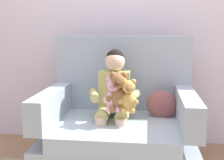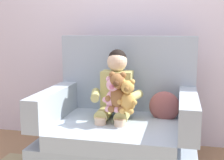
# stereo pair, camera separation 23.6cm
# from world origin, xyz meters

# --- Properties ---
(back_wall) EXTENTS (6.00, 0.10, 2.60)m
(back_wall) POSITION_xyz_m (0.00, 0.74, 1.30)
(back_wall) COLOR silver
(back_wall) RESTS_ON ground
(armchair) EXTENTS (1.24, 0.94, 1.11)m
(armchair) POSITION_xyz_m (0.00, 0.06, 0.34)
(armchair) COLOR #9EADBC
(armchair) RESTS_ON ground
(seated_child) EXTENTS (0.45, 0.39, 0.82)m
(seated_child) POSITION_xyz_m (-0.05, 0.08, 0.64)
(seated_child) COLOR tan
(seated_child) RESTS_ON armchair
(plush_pink) EXTENTS (0.16, 0.13, 0.28)m
(plush_pink) POSITION_xyz_m (-0.03, -0.09, 0.66)
(plush_pink) COLOR #EAA8BC
(plush_pink) RESTS_ON armchair
(plush_honey) EXTENTS (0.16, 0.13, 0.26)m
(plush_honey) POSITION_xyz_m (0.09, -0.11, 0.66)
(plush_honey) COLOR gold
(plush_honey) RESTS_ON armchair
(plush_brown) EXTENTS (0.19, 0.15, 0.32)m
(plush_brown) POSITION_xyz_m (0.01, -0.09, 0.68)
(plush_brown) COLOR brown
(plush_brown) RESTS_ON armchair
(throw_pillow) EXTENTS (0.27, 0.14, 0.26)m
(throw_pillow) POSITION_xyz_m (0.36, 0.18, 0.52)
(throw_pillow) COLOR #8C4C4C
(throw_pillow) RESTS_ON armchair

